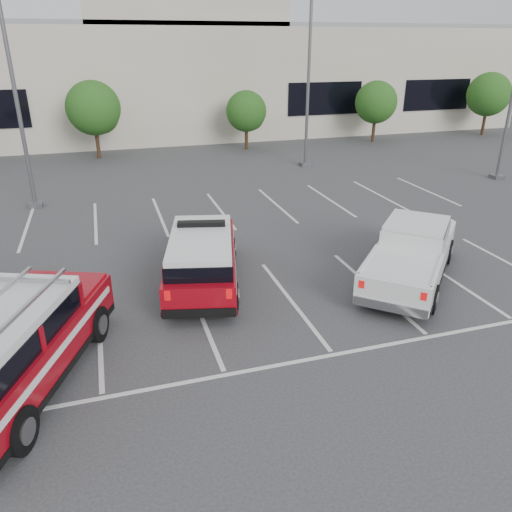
{
  "coord_description": "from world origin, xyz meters",
  "views": [
    {
      "loc": [
        -4.79,
        -12.0,
        6.98
      ],
      "look_at": [
        -0.72,
        1.18,
        1.05
      ],
      "focal_mm": 35.0,
      "sensor_mm": 36.0,
      "label": 1
    }
  ],
  "objects_px": {
    "light_pole_left": "(14,88)",
    "white_pickup": "(411,258)",
    "tree_mid_right": "(247,113)",
    "light_pole_mid": "(309,76)",
    "tree_far_right": "(489,96)",
    "tree_mid_left": "(95,110)",
    "tree_right": "(377,104)",
    "ladder_suv": "(10,352)",
    "convention_building": "(156,72)",
    "fire_chief_suv": "(202,261)"
  },
  "relations": [
    {
      "from": "light_pole_left",
      "to": "white_pickup",
      "type": "relative_size",
      "value": 1.8
    },
    {
      "from": "tree_mid_right",
      "to": "light_pole_mid",
      "type": "bearing_deg",
      "value": -72.48
    },
    {
      "from": "light_pole_left",
      "to": "tree_far_right",
      "type": "bearing_deg",
      "value": 16.89
    },
    {
      "from": "light_pole_left",
      "to": "tree_mid_left",
      "type": "bearing_deg",
      "value": 72.9
    },
    {
      "from": "light_pole_left",
      "to": "white_pickup",
      "type": "bearing_deg",
      "value": -43.96
    },
    {
      "from": "tree_mid_right",
      "to": "tree_right",
      "type": "distance_m",
      "value": 10.0
    },
    {
      "from": "tree_mid_right",
      "to": "tree_right",
      "type": "xyz_separation_m",
      "value": [
        10.0,
        0.0,
        0.27
      ]
    },
    {
      "from": "tree_far_right",
      "to": "ladder_suv",
      "type": "height_order",
      "value": "tree_far_right"
    },
    {
      "from": "light_pole_left",
      "to": "ladder_suv",
      "type": "bearing_deg",
      "value": -86.56
    },
    {
      "from": "convention_building",
      "to": "tree_mid_right",
      "type": "bearing_deg",
      "value": -63.43
    },
    {
      "from": "white_pickup",
      "to": "tree_far_right",
      "type": "bearing_deg",
      "value": 88.77
    },
    {
      "from": "tree_mid_right",
      "to": "ladder_suv",
      "type": "xyz_separation_m",
      "value": [
        -12.25,
        -23.97,
        -1.58
      ]
    },
    {
      "from": "ladder_suv",
      "to": "tree_mid_left",
      "type": "bearing_deg",
      "value": 106.64
    },
    {
      "from": "convention_building",
      "to": "tree_mid_left",
      "type": "height_order",
      "value": "convention_building"
    },
    {
      "from": "convention_building",
      "to": "light_pole_left",
      "type": "bearing_deg",
      "value": -112.39
    },
    {
      "from": "tree_far_right",
      "to": "tree_mid_right",
      "type": "bearing_deg",
      "value": -180.0
    },
    {
      "from": "tree_right",
      "to": "light_pole_mid",
      "type": "height_order",
      "value": "light_pole_mid"
    },
    {
      "from": "tree_mid_left",
      "to": "tree_mid_right",
      "type": "distance_m",
      "value": 10.01
    },
    {
      "from": "convention_building",
      "to": "ladder_suv",
      "type": "relative_size",
      "value": 9.56
    },
    {
      "from": "light_pole_mid",
      "to": "fire_chief_suv",
      "type": "height_order",
      "value": "light_pole_mid"
    },
    {
      "from": "tree_far_right",
      "to": "ladder_suv",
      "type": "xyz_separation_m",
      "value": [
        -32.25,
        -23.97,
        -2.12
      ]
    },
    {
      "from": "fire_chief_suv",
      "to": "light_pole_mid",
      "type": "bearing_deg",
      "value": 70.36
    },
    {
      "from": "tree_mid_right",
      "to": "light_pole_left",
      "type": "height_order",
      "value": "light_pole_left"
    },
    {
      "from": "ladder_suv",
      "to": "light_pole_left",
      "type": "bearing_deg",
      "value": 115.45
    },
    {
      "from": "tree_mid_left",
      "to": "white_pickup",
      "type": "bearing_deg",
      "value": -67.45
    },
    {
      "from": "ladder_suv",
      "to": "tree_right",
      "type": "bearing_deg",
      "value": 69.13
    },
    {
      "from": "tree_mid_left",
      "to": "tree_right",
      "type": "bearing_deg",
      "value": -0.0
    },
    {
      "from": "tree_right",
      "to": "tree_mid_left",
      "type": "bearing_deg",
      "value": 180.0
    },
    {
      "from": "convention_building",
      "to": "white_pickup",
      "type": "height_order",
      "value": "convention_building"
    },
    {
      "from": "convention_building",
      "to": "tree_mid_left",
      "type": "distance_m",
      "value": 11.19
    },
    {
      "from": "tree_mid_left",
      "to": "tree_mid_right",
      "type": "relative_size",
      "value": 1.21
    },
    {
      "from": "tree_mid_left",
      "to": "light_pole_mid",
      "type": "xyz_separation_m",
      "value": [
        11.91,
        -6.05,
        2.14
      ]
    },
    {
      "from": "tree_far_right",
      "to": "light_pole_mid",
      "type": "distance_m",
      "value": 19.19
    },
    {
      "from": "light_pole_left",
      "to": "ladder_suv",
      "type": "relative_size",
      "value": 1.63
    },
    {
      "from": "fire_chief_suv",
      "to": "ladder_suv",
      "type": "xyz_separation_m",
      "value": [
        -4.93,
        -3.81,
        0.14
      ]
    },
    {
      "from": "tree_mid_right",
      "to": "light_pole_left",
      "type": "bearing_deg",
      "value": -142.5
    },
    {
      "from": "light_pole_mid",
      "to": "white_pickup",
      "type": "distance_m",
      "value": 16.56
    },
    {
      "from": "convention_building",
      "to": "tree_right",
      "type": "bearing_deg",
      "value": -33.37
    },
    {
      "from": "tree_mid_left",
      "to": "white_pickup",
      "type": "height_order",
      "value": "tree_mid_left"
    },
    {
      "from": "light_pole_left",
      "to": "light_pole_mid",
      "type": "xyz_separation_m",
      "value": [
        15.0,
        4.0,
        0.0
      ]
    },
    {
      "from": "convention_building",
      "to": "tree_mid_right",
      "type": "relative_size",
      "value": 15.04
    },
    {
      "from": "white_pickup",
      "to": "tree_mid_left",
      "type": "bearing_deg",
      "value": 155.31
    },
    {
      "from": "white_pickup",
      "to": "light_pole_left",
      "type": "bearing_deg",
      "value": 178.8
    },
    {
      "from": "tree_right",
      "to": "ladder_suv",
      "type": "relative_size",
      "value": 0.7
    },
    {
      "from": "white_pickup",
      "to": "ladder_suv",
      "type": "xyz_separation_m",
      "value": [
        -11.28,
        -2.24,
        0.2
      ]
    },
    {
      "from": "tree_far_right",
      "to": "white_pickup",
      "type": "bearing_deg",
      "value": -133.99
    },
    {
      "from": "light_pole_mid",
      "to": "tree_mid_left",
      "type": "bearing_deg",
      "value": 153.08
    },
    {
      "from": "tree_far_right",
      "to": "light_pole_mid",
      "type": "bearing_deg",
      "value": -161.52
    },
    {
      "from": "white_pickup",
      "to": "ladder_suv",
      "type": "distance_m",
      "value": 11.5
    },
    {
      "from": "tree_mid_right",
      "to": "tree_right",
      "type": "bearing_deg",
      "value": 0.0
    }
  ]
}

